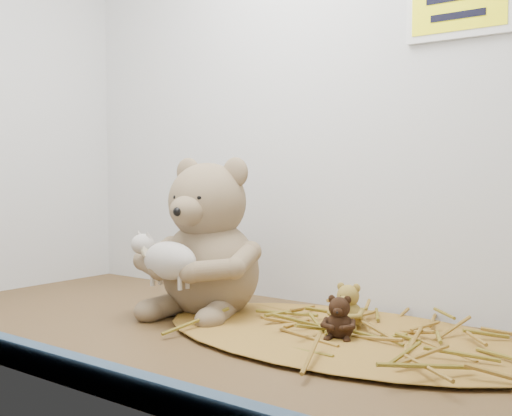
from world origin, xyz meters
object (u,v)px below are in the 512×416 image
Objects in this scene: main_teddy at (210,236)px; mini_teddy_brown at (339,315)px; toy_lamb at (170,261)px; mini_teddy_tan at (348,304)px.

main_teddy is 31.13cm from mini_teddy_brown.
main_teddy reaches higher than toy_lamb.
mini_teddy_tan is at bearing 86.95° from mini_teddy_brown.
mini_teddy_tan is at bearing -1.84° from main_teddy.
mini_teddy_brown is (29.30, 6.46, -6.51)cm from toy_lamb.
toy_lamb is 2.13× the size of mini_teddy_brown.
mini_teddy_brown is at bearing -81.93° from mini_teddy_tan.
toy_lamb is 30.76cm from mini_teddy_tan.
main_teddy is 10.81cm from toy_lamb.
toy_lamb is 30.70cm from mini_teddy_brown.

